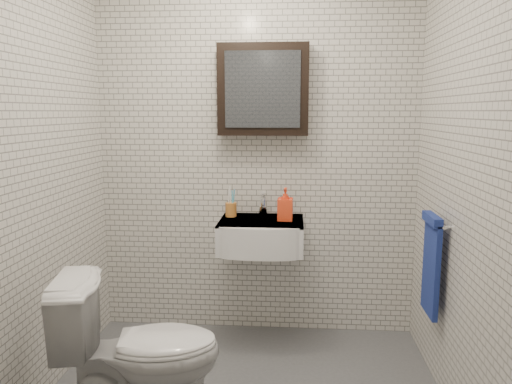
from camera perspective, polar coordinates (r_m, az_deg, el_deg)
room_shell at (r=2.46m, az=-1.74°, el=7.03°), size 2.22×2.02×2.51m
washbasin at (r=3.28m, az=0.57°, el=-4.97°), size 0.55×0.50×0.20m
faucet at (r=3.44m, az=0.80°, el=-1.56°), size 0.06×0.20×0.15m
mirror_cabinet at (r=3.38m, az=0.83°, el=11.59°), size 0.60×0.15×0.60m
towel_rail at (r=3.01m, az=19.42°, el=-7.41°), size 0.09×0.30×0.58m
toothbrush_cup at (r=3.40m, az=-2.88°, el=-1.93°), size 0.09×0.09×0.21m
soap_bottle at (r=3.27m, az=3.36°, el=-1.40°), size 0.10×0.10×0.22m
toilet at (r=2.64m, az=-13.06°, el=-17.32°), size 0.84×0.58×0.79m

